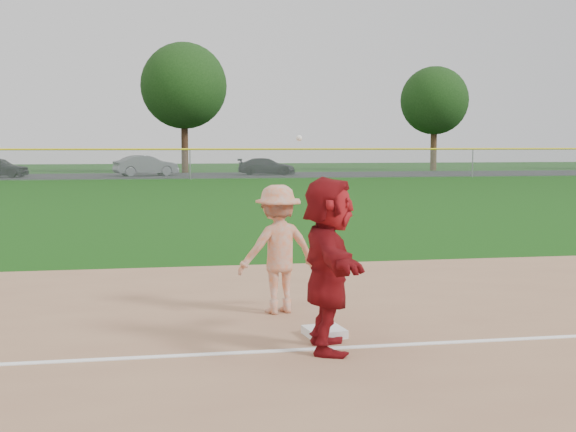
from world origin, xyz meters
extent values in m
plane|color=#12420C|center=(0.00, 0.00, 0.00)|extent=(160.00, 160.00, 0.00)
cube|color=white|center=(0.00, -0.80, 0.03)|extent=(60.00, 0.10, 0.01)
cube|color=black|center=(0.00, 46.00, 0.01)|extent=(120.00, 10.00, 0.01)
cube|color=silver|center=(0.14, -0.26, 0.07)|extent=(0.50, 0.50, 0.10)
imported|color=maroon|center=(0.05, -0.84, 0.99)|extent=(0.81, 1.86, 1.94)
imported|color=#57595E|center=(-3.02, 45.63, 0.77)|extent=(4.87, 2.97, 1.52)
imported|color=black|center=(5.98, 45.80, 0.64)|extent=(4.61, 2.48, 1.27)
imported|color=#AEAFB1|center=(-0.22, 1.06, 0.89)|extent=(1.27, 0.94, 1.75)
sphere|color=white|center=(0.01, 0.72, 2.39)|extent=(0.08, 0.08, 0.08)
plane|color=#999EA0|center=(0.00, 40.00, 1.00)|extent=(110.00, 0.00, 110.00)
cylinder|color=yellow|center=(0.00, 40.00, 2.00)|extent=(110.00, 0.12, 0.12)
cylinder|color=gray|center=(0.00, 40.00, 1.00)|extent=(0.08, 0.08, 2.00)
cylinder|color=gray|center=(20.00, 40.00, 1.00)|extent=(0.08, 0.08, 2.00)
cylinder|color=#342013|center=(0.00, 51.50, 2.05)|extent=(0.56, 0.56, 4.10)
sphere|color=black|center=(0.00, 51.50, 7.08)|extent=(7.00, 7.00, 7.00)
cylinder|color=#3E2916|center=(22.00, 52.80, 1.82)|extent=(0.56, 0.56, 3.64)
sphere|color=black|center=(22.00, 52.80, 6.19)|extent=(6.00, 6.00, 6.00)
camera|label=1|loc=(-1.73, -8.54, 2.31)|focal=45.00mm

